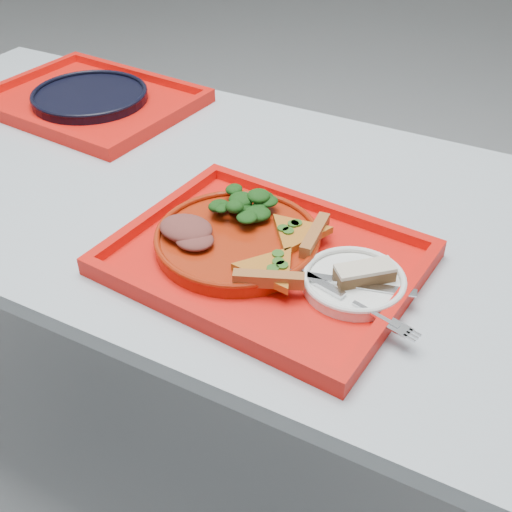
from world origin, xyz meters
name	(u,v)px	position (x,y,z in m)	size (l,w,h in m)	color
ground	(201,432)	(0.00, 0.00, 0.00)	(10.00, 10.00, 0.00)	gray
table	(183,214)	(0.00, 0.00, 0.68)	(1.60, 0.80, 0.75)	#ABB6C0
tray_main	(265,262)	(0.26, -0.15, 0.76)	(0.45, 0.35, 0.01)	red
tray_far	(91,103)	(-0.37, 0.19, 0.76)	(0.45, 0.35, 0.01)	red
dinner_plate	(237,241)	(0.20, -0.14, 0.77)	(0.26, 0.26, 0.02)	#98200A
side_plate	(354,284)	(0.40, -0.15, 0.77)	(0.15, 0.15, 0.01)	white
navy_plate	(90,97)	(-0.37, 0.19, 0.77)	(0.26, 0.26, 0.02)	black
pizza_slice_a	(270,267)	(0.29, -0.20, 0.79)	(0.12, 0.10, 0.02)	#C68820
pizza_slice_b	(297,231)	(0.29, -0.10, 0.79)	(0.12, 0.10, 0.02)	#C68820
salad_heap	(238,199)	(0.17, -0.08, 0.80)	(0.10, 0.09, 0.05)	black
meat_portion	(186,228)	(0.13, -0.18, 0.79)	(0.09, 0.07, 0.03)	brown
dessert_bar	(365,273)	(0.42, -0.14, 0.79)	(0.09, 0.08, 0.02)	#532E1B
knife	(352,283)	(0.41, -0.16, 0.78)	(0.18, 0.02, 0.01)	silver
fork	(352,301)	(0.42, -0.20, 0.78)	(0.18, 0.02, 0.01)	silver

